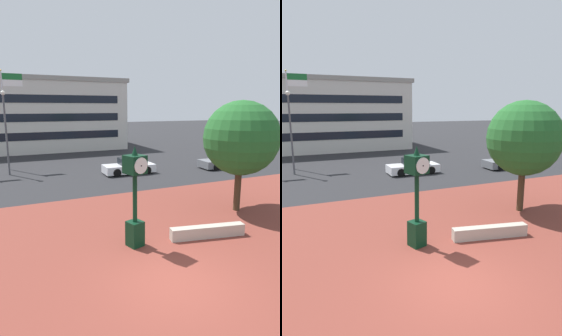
% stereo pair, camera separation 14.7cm
% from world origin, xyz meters
% --- Properties ---
extents(ground_plane, '(200.00, 200.00, 0.00)m').
position_xyz_m(ground_plane, '(0.00, 0.00, 0.00)').
color(ground_plane, '#262628').
extents(plaza_brick_paving, '(44.00, 13.97, 0.01)m').
position_xyz_m(plaza_brick_paving, '(0.00, 2.98, 0.00)').
color(plaza_brick_paving, brown).
rests_on(plaza_brick_paving, ground).
extents(planter_wall, '(3.21, 1.04, 0.50)m').
position_xyz_m(planter_wall, '(2.97, 2.32, 0.25)').
color(planter_wall, '#ADA393').
rests_on(planter_wall, ground).
extents(street_clock, '(0.85, 0.88, 3.93)m').
position_xyz_m(street_clock, '(-0.09, 2.85, 2.00)').
color(street_clock, black).
rests_on(street_clock, ground).
extents(plaza_tree, '(4.06, 3.78, 5.69)m').
position_xyz_m(plaza_tree, '(6.67, 4.64, 3.71)').
color(plaza_tree, '#42301E').
rests_on(plaza_tree, ground).
extents(car_street_near, '(4.57, 2.03, 1.28)m').
position_xyz_m(car_street_near, '(13.51, 14.00, 0.57)').
color(car_street_near, slate).
rests_on(car_street_near, ground).
extents(car_street_far, '(4.19, 1.92, 1.28)m').
position_xyz_m(car_street_far, '(4.77, 15.21, 0.57)').
color(car_street_far, silver).
rests_on(car_street_far, ground).
extents(flagpole_secondary, '(1.69, 0.14, 8.39)m').
position_xyz_m(flagpole_secondary, '(-4.00, 21.05, 5.05)').
color(flagpole_secondary, silver).
rests_on(flagpole_secondary, ground).
extents(civic_building, '(26.95, 11.74, 8.88)m').
position_xyz_m(civic_building, '(-2.97, 34.83, 4.45)').
color(civic_building, beige).
rests_on(civic_building, ground).
extents(street_lamp_post, '(0.36, 0.36, 6.58)m').
position_xyz_m(street_lamp_post, '(-4.20, 18.69, 4.03)').
color(street_lamp_post, '#4C4C51').
rests_on(street_lamp_post, ground).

